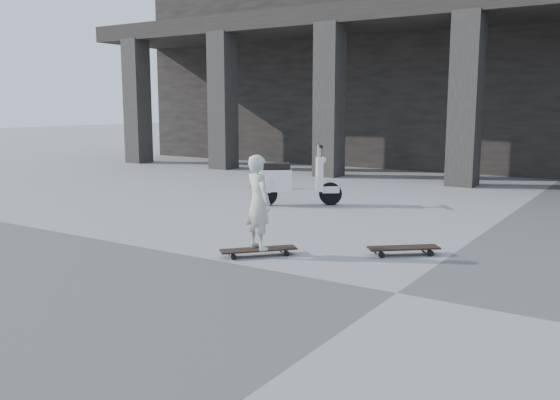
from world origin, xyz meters
The scene contains 5 objects.
ground centered at (0.00, 0.00, 0.00)m, with size 90.00×90.00×0.00m, color #4E4E4C.
longboard centered at (-2.03, 0.46, 0.08)m, with size 0.81×0.87×0.10m.
skateboard_spare centered at (-0.51, 1.50, 0.08)m, with size 0.84×0.76×0.11m.
child centered at (-2.03, 0.46, 0.69)m, with size 0.43×0.28×1.18m, color beige.
scooter centered at (-3.85, 3.87, 0.46)m, with size 1.43×1.11×1.16m.
Camera 1 is at (2.14, -5.49, 1.88)m, focal length 38.00 mm.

